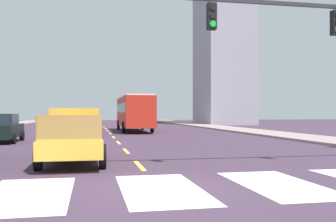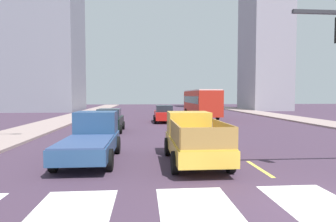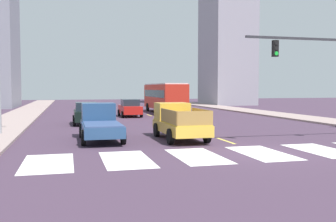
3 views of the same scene
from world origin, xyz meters
The scene contains 17 objects.
ground_plane centered at (0.00, 0.00, 0.00)m, with size 160.00×160.00×0.00m, color #402E41.
sidewalk_right centered at (12.77, 18.00, 0.07)m, with size 3.69×110.00×0.15m, color gray.
crosswalk_stripe_2 centered at (-2.98, 0.00, 0.00)m, with size 1.87×3.93×0.01m, color white.
crosswalk_stripe_3 centered at (0.00, 0.00, 0.00)m, with size 1.87×3.93×0.01m, color white.
crosswalk_stripe_4 centered at (2.98, 0.00, 0.00)m, with size 1.87×3.93×0.01m, color white.
lane_dash_0 centered at (0.00, 4.00, 0.00)m, with size 0.16×2.40×0.01m, color #E2CD4A.
lane_dash_1 centered at (0.00, 9.00, 0.00)m, with size 0.16×2.40×0.01m, color #E2CD4A.
lane_dash_2 centered at (0.00, 14.00, 0.00)m, with size 0.16×2.40×0.01m, color #E2CD4A.
lane_dash_3 centered at (0.00, 19.00, 0.00)m, with size 0.16×2.40×0.01m, color #E2CD4A.
lane_dash_4 centered at (0.00, 24.00, 0.00)m, with size 0.16×2.40×0.01m, color #E2CD4A.
lane_dash_5 centered at (0.00, 29.00, 0.00)m, with size 0.16×2.40×0.01m, color #E2CD4A.
lane_dash_6 centered at (0.00, 34.00, 0.00)m, with size 0.16×2.40×0.01m, color #E2CD4A.
lane_dash_7 centered at (0.00, 39.00, 0.00)m, with size 0.16×2.40×0.01m, color #E2CD4A.
pickup_stakebed centered at (-2.23, 5.53, 0.94)m, with size 2.18×5.20×1.96m.
city_bus centered at (2.42, 27.28, 1.95)m, with size 2.72×10.80×3.32m.
sedan_far centered at (-6.81, 15.48, 0.86)m, with size 2.02×4.40×1.72m.
sedan_near_right centered at (-2.26, 22.58, 0.86)m, with size 2.02×4.40×1.72m.
Camera 1 is at (-1.62, -8.87, 1.80)m, focal length 40.99 mm.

